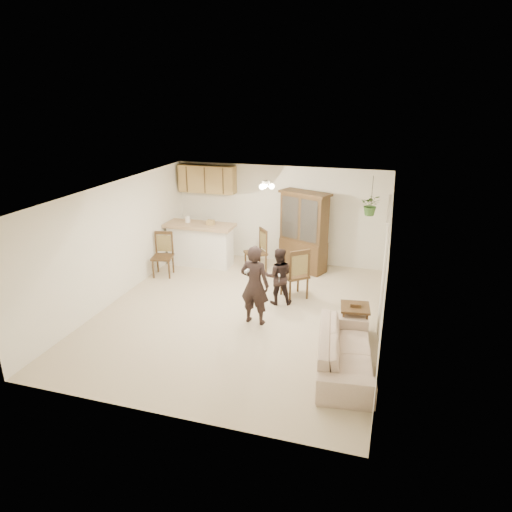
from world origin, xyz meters
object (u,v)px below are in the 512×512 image
(sofa, at_px, (345,348))
(child, at_px, (278,273))
(adult, at_px, (255,279))
(chair_hutch_left, at_px, (256,259))
(china_hutch, at_px, (304,232))
(chair_hutch_right, at_px, (294,283))
(side_table, at_px, (354,320))
(chair_bar, at_px, (163,264))

(sofa, height_order, child, child)
(adult, height_order, child, adult)
(sofa, xyz_separation_m, chair_hutch_left, (-2.61, 3.68, -0.07))
(sofa, distance_m, china_hutch, 4.42)
(chair_hutch_right, bearing_deg, adult, 30.73)
(child, height_order, side_table, child)
(china_hutch, bearing_deg, chair_bar, -133.68)
(child, height_order, chair_bar, child)
(china_hutch, height_order, chair_hutch_right, china_hutch)
(child, relative_size, chair_hutch_left, 1.26)
(adult, relative_size, side_table, 2.87)
(child, relative_size, side_table, 2.15)
(child, xyz_separation_m, side_table, (1.66, -0.88, -0.38))
(sofa, bearing_deg, adult, 52.66)
(chair_bar, height_order, chair_hutch_left, chair_hutch_left)
(sofa, relative_size, adult, 1.04)
(sofa, height_order, adult, adult)
(child, bearing_deg, chair_bar, -29.99)
(chair_bar, distance_m, chair_hutch_left, 2.26)
(adult, relative_size, chair_bar, 1.69)
(child, height_order, chair_hutch_left, child)
(sofa, bearing_deg, china_hutch, 13.03)
(child, relative_size, chair_hutch_right, 1.18)
(child, xyz_separation_m, china_hutch, (0.12, 2.07, 0.30))
(sofa, relative_size, china_hutch, 0.94)
(chair_hutch_left, bearing_deg, chair_bar, -105.21)
(sofa, bearing_deg, chair_hutch_left, 28.28)
(adult, bearing_deg, side_table, -171.65)
(china_hutch, distance_m, side_table, 3.40)
(adult, distance_m, chair_hutch_left, 2.78)
(side_table, relative_size, chair_hutch_right, 0.55)
(child, xyz_separation_m, chair_hutch_left, (-0.99, 1.64, -0.37))
(child, bearing_deg, chair_hutch_left, -75.88)
(child, relative_size, china_hutch, 0.68)
(adult, xyz_separation_m, chair_hutch_right, (0.48, 1.37, -0.58))
(chair_hutch_left, height_order, chair_hutch_right, chair_hutch_right)
(sofa, relative_size, side_table, 2.98)
(sofa, relative_size, chair_hutch_right, 1.64)
(chair_bar, xyz_separation_m, chair_hutch_left, (2.06, 0.93, 0.00))
(chair_bar, relative_size, chair_hutch_left, 0.99)
(sofa, xyz_separation_m, child, (-1.62, 2.04, 0.31))
(adult, height_order, chair_hutch_left, adult)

